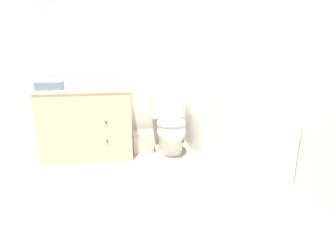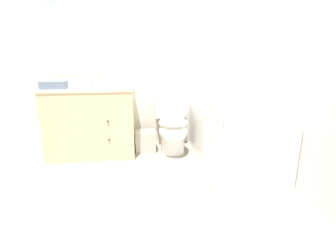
% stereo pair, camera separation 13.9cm
% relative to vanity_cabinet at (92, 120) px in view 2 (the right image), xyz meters
% --- Properties ---
extents(ground_plane, '(14.00, 14.00, 0.00)m').
position_rel_vanity_cabinet_xyz_m(ground_plane, '(0.74, -1.35, -0.43)').
color(ground_plane, gray).
extents(wall_back, '(8.00, 0.06, 2.50)m').
position_rel_vanity_cabinet_xyz_m(wall_back, '(0.74, 0.31, 0.82)').
color(wall_back, white).
rests_on(wall_back, ground_plane).
extents(wall_right, '(0.05, 2.63, 2.50)m').
position_rel_vanity_cabinet_xyz_m(wall_right, '(2.03, -0.53, 0.82)').
color(wall_right, white).
rests_on(wall_right, ground_plane).
extents(vanity_cabinet, '(1.04, 0.60, 0.84)m').
position_rel_vanity_cabinet_xyz_m(vanity_cabinet, '(0.00, 0.00, 0.00)').
color(vanity_cabinet, beige).
rests_on(vanity_cabinet, ground_plane).
extents(sink_faucet, '(0.14, 0.12, 0.12)m').
position_rel_vanity_cabinet_xyz_m(sink_faucet, '(-0.00, 0.18, 0.45)').
color(sink_faucet, silver).
rests_on(sink_faucet, vanity_cabinet).
extents(toilet, '(0.39, 0.66, 0.73)m').
position_rel_vanity_cabinet_xyz_m(toilet, '(0.98, -0.06, -0.09)').
color(toilet, white).
rests_on(toilet, ground_plane).
extents(bathtub, '(0.73, 1.41, 0.57)m').
position_rel_vanity_cabinet_xyz_m(bathtub, '(1.63, -0.42, -0.14)').
color(bathtub, white).
rests_on(bathtub, ground_plane).
extents(shower_curtain, '(0.01, 0.57, 1.87)m').
position_rel_vanity_cabinet_xyz_m(shower_curtain, '(1.25, -0.88, 0.51)').
color(shower_curtain, white).
rests_on(shower_curtain, ground_plane).
extents(wastebasket, '(0.25, 0.21, 0.26)m').
position_rel_vanity_cabinet_xyz_m(wastebasket, '(0.65, 0.01, -0.30)').
color(wastebasket, '#B7B2A8').
rests_on(wastebasket, ground_plane).
extents(tissue_box, '(0.11, 0.13, 0.10)m').
position_rel_vanity_cabinet_xyz_m(tissue_box, '(0.12, 0.02, 0.45)').
color(tissue_box, beige).
rests_on(tissue_box, vanity_cabinet).
extents(hand_towel_folded, '(0.27, 0.17, 0.08)m').
position_rel_vanity_cabinet_xyz_m(hand_towel_folded, '(-0.34, -0.16, 0.46)').
color(hand_towel_folded, slate).
rests_on(hand_towel_folded, vanity_cabinet).
extents(bath_towel_folded, '(0.29, 0.19, 0.09)m').
position_rel_vanity_cabinet_xyz_m(bath_towel_folded, '(1.46, -0.94, 0.19)').
color(bath_towel_folded, white).
rests_on(bath_towel_folded, bathtub).
extents(bath_mat, '(0.49, 0.38, 0.02)m').
position_rel_vanity_cabinet_xyz_m(bath_mat, '(1.04, -0.73, -0.42)').
color(bath_mat, silver).
rests_on(bath_mat, ground_plane).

